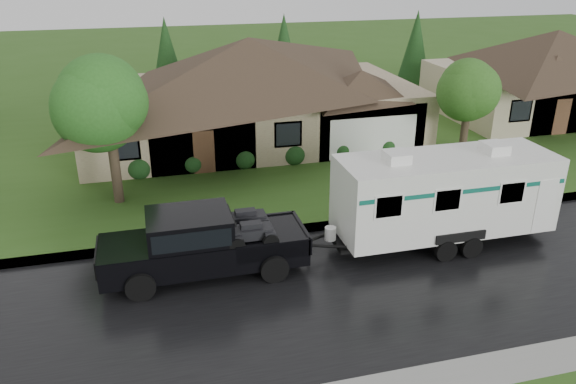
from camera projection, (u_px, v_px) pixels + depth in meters
name	position (u px, v px, depth m)	size (l,w,h in m)	color
ground	(273.00, 264.00, 19.40)	(140.00, 140.00, 0.00)	#31571B
road	(288.00, 296.00, 17.62)	(140.00, 8.00, 0.01)	black
curb	(259.00, 234.00, 21.37)	(140.00, 0.50, 0.15)	gray
lawn	(214.00, 136.00, 32.71)	(140.00, 26.00, 0.15)	#31571B
house_main	(255.00, 78.00, 30.82)	(19.44, 10.80, 6.90)	gray
house_neighbor	(558.00, 64.00, 36.02)	(15.12, 9.72, 6.45)	#BEB38D
tree_left_green	(107.00, 103.00, 22.28)	(3.71, 3.71, 6.14)	#382B1E
tree_right_green	(470.00, 88.00, 27.24)	(3.23, 3.23, 5.35)	#382B1E
shrub_row	(269.00, 155.00, 27.88)	(13.60, 1.00, 1.00)	#143814
pickup_truck	(200.00, 241.00, 18.43)	(6.69, 2.54, 2.23)	black
travel_trailer	(444.00, 193.00, 20.18)	(8.26, 2.90, 3.70)	white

